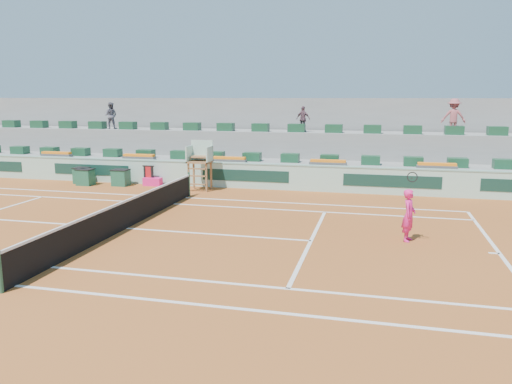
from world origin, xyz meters
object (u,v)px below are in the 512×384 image
player_bag (153,182)px  umpire_chair (200,158)px  drink_cooler_a (121,177)px  tennis_player (409,215)px

player_bag → umpire_chair: 3.14m
drink_cooler_a → umpire_chair: bearing=-1.8°
player_bag → umpire_chair: umpire_chair is taller
drink_cooler_a → tennis_player: bearing=-26.7°
umpire_chair → drink_cooler_a: size_ratio=2.86×
umpire_chair → tennis_player: size_ratio=1.05×
tennis_player → umpire_chair: bearing=144.2°
tennis_player → drink_cooler_a: bearing=153.3°
umpire_chair → tennis_player: 11.56m
drink_cooler_a → tennis_player: 15.37m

